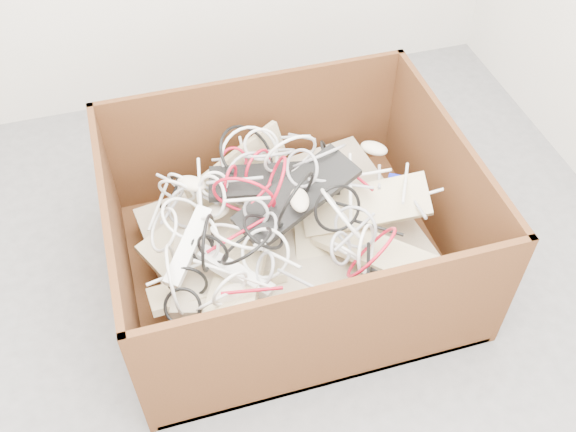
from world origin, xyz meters
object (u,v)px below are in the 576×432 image
object	(u,v)px
cardboard_box	(285,248)
power_strip_left	(188,246)
power_strip_right	(235,273)
vga_plug	(394,179)

from	to	relation	value
cardboard_box	power_strip_left	bearing A→B (deg)	-166.31
cardboard_box	power_strip_left	size ratio (longest dim) A/B	4.23
cardboard_box	power_strip_right	size ratio (longest dim) A/B	4.47
power_strip_right	vga_plug	distance (m)	0.73
cardboard_box	power_strip_right	xyz separation A→B (m)	(-0.23, -0.20, 0.17)
power_strip_left	power_strip_right	distance (m)	0.18
cardboard_box	vga_plug	world-z (taller)	cardboard_box
cardboard_box	vga_plug	size ratio (longest dim) A/B	28.47
power_strip_left	power_strip_right	bearing A→B (deg)	-92.40
cardboard_box	power_strip_left	distance (m)	0.45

